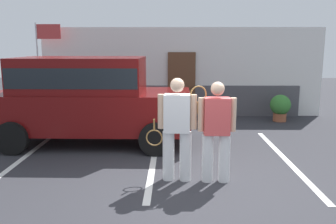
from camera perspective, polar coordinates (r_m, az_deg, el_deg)
name	(u,v)px	position (r m, az deg, el deg)	size (l,w,h in m)	color
ground_plane	(191,187)	(6.08, 3.74, -11.93)	(40.00, 40.00, 0.00)	#2D2D33
parking_stripe_0	(23,158)	(8.10, -22.14, -6.85)	(0.12, 4.40, 0.01)	silver
parking_stripe_1	(154,159)	(7.48, -2.30, -7.47)	(0.12, 4.40, 0.01)	silver
parking_stripe_2	(285,159)	(7.83, 18.26, -7.18)	(0.12, 4.40, 0.01)	silver
house_frontage	(182,75)	(11.90, 2.25, 5.98)	(9.16, 0.40, 2.89)	white
parked_suv	(88,96)	(8.65, -12.67, 2.53)	(4.62, 2.21, 2.05)	#590C0C
tennis_player_man	(177,128)	(6.11, 1.41, -2.64)	(0.91, 0.31, 1.79)	white
tennis_player_woman	(216,130)	(6.11, 7.73, -2.93)	(0.78, 0.28, 1.73)	white
potted_plant_by_porch	(280,107)	(11.53, 17.50, 0.84)	(0.63, 0.63, 0.83)	#9E5638
flag_pole	(43,53)	(12.03, -19.30, 8.94)	(0.80, 0.05, 3.01)	silver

